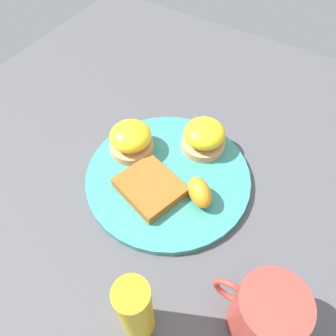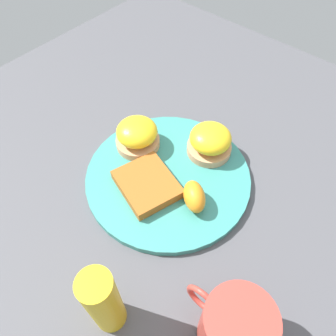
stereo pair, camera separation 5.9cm
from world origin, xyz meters
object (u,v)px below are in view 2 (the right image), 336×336
(sandwich_benedict_left, at_px, (210,141))
(sandwich_benedict_right, at_px, (137,135))
(orange_wedge, at_px, (194,197))
(fork, at_px, (147,164))
(cup, at_px, (234,328))
(hashbrown_patty, at_px, (147,184))
(condiment_bottle, at_px, (104,302))

(sandwich_benedict_left, relative_size, sandwich_benedict_right, 1.00)
(orange_wedge, bearing_deg, sandwich_benedict_right, -11.81)
(fork, bearing_deg, cup, 153.80)
(fork, distance_m, cup, 0.32)
(hashbrown_patty, relative_size, condiment_bottle, 0.73)
(fork, bearing_deg, orange_wedge, 175.41)
(sandwich_benedict_left, relative_size, hashbrown_patty, 0.80)
(sandwich_benedict_right, distance_m, condiment_bottle, 0.32)
(fork, xyz_separation_m, cup, (-0.29, 0.14, 0.04))
(sandwich_benedict_left, bearing_deg, hashbrown_patty, 76.87)
(hashbrown_patty, xyz_separation_m, orange_wedge, (-0.08, -0.03, 0.01))
(orange_wedge, height_order, condiment_bottle, condiment_bottle)
(orange_wedge, xyz_separation_m, condiment_bottle, (-0.02, 0.22, 0.04))
(cup, bearing_deg, sandwich_benedict_left, -48.50)
(sandwich_benedict_right, distance_m, orange_wedge, 0.17)
(hashbrown_patty, height_order, fork, hashbrown_patty)
(sandwich_benedict_right, xyz_separation_m, condiment_bottle, (-0.19, 0.25, 0.03))
(sandwich_benedict_left, relative_size, orange_wedge, 1.43)
(sandwich_benedict_right, xyz_separation_m, hashbrown_patty, (-0.08, 0.06, -0.02))
(sandwich_benedict_right, bearing_deg, condiment_bottle, 126.69)
(sandwich_benedict_right, distance_m, hashbrown_patty, 0.11)
(sandwich_benedict_left, bearing_deg, fork, 56.16)
(orange_wedge, height_order, cup, cup)
(sandwich_benedict_left, height_order, hashbrown_patty, sandwich_benedict_left)
(sandwich_benedict_left, height_order, orange_wedge, sandwich_benedict_left)
(hashbrown_patty, relative_size, cup, 0.86)
(fork, bearing_deg, sandwich_benedict_right, -28.38)
(hashbrown_patty, bearing_deg, sandwich_benedict_left, -103.13)
(fork, relative_size, condiment_bottle, 1.18)
(orange_wedge, relative_size, fork, 0.35)
(sandwich_benedict_right, xyz_separation_m, fork, (-0.05, 0.03, -0.03))
(orange_wedge, distance_m, fork, 0.12)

